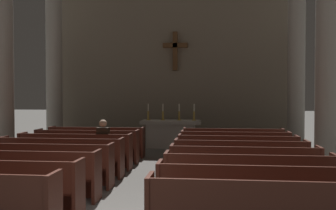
# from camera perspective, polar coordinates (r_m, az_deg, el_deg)

# --- Properties ---
(pew_left_row_3) EXTENTS (3.02, 0.50, 0.95)m
(pew_left_row_3) POSITION_cam_1_polar(r_m,az_deg,el_deg) (8.01, -20.71, -9.43)
(pew_left_row_3) COLOR #4C2319
(pew_left_row_3) RESTS_ON ground
(pew_left_row_4) EXTENTS (3.02, 0.50, 0.95)m
(pew_left_row_4) POSITION_cam_1_polar(r_m,az_deg,el_deg) (8.90, -17.77, -8.28)
(pew_left_row_4) COLOR #4C2319
(pew_left_row_4) RESTS_ON ground
(pew_left_row_5) EXTENTS (3.02, 0.50, 0.95)m
(pew_left_row_5) POSITION_cam_1_polar(r_m,az_deg,el_deg) (9.81, -15.38, -7.33)
(pew_left_row_5) COLOR #4C2319
(pew_left_row_5) RESTS_ON ground
(pew_left_row_6) EXTENTS (3.02, 0.50, 0.95)m
(pew_left_row_6) POSITION_cam_1_polar(r_m,az_deg,el_deg) (10.74, -13.40, -6.53)
(pew_left_row_6) COLOR #4C2319
(pew_left_row_6) RESTS_ON ground
(pew_left_row_7) EXTENTS (3.02, 0.50, 0.95)m
(pew_left_row_7) POSITION_cam_1_polar(r_m,az_deg,el_deg) (11.67, -11.75, -5.85)
(pew_left_row_7) COLOR #4C2319
(pew_left_row_7) RESTS_ON ground
(pew_left_row_8) EXTENTS (3.02, 0.50, 0.95)m
(pew_left_row_8) POSITION_cam_1_polar(r_m,az_deg,el_deg) (12.62, -10.35, -5.27)
(pew_left_row_8) COLOR #4C2319
(pew_left_row_8) RESTS_ON ground
(pew_right_row_2) EXTENTS (3.02, 0.50, 0.95)m
(pew_right_row_2) POSITION_cam_1_polar(r_m,az_deg,el_deg) (6.24, 12.65, -12.57)
(pew_right_row_2) COLOR #4C2319
(pew_right_row_2) RESTS_ON ground
(pew_right_row_3) EXTENTS (3.02, 0.50, 0.95)m
(pew_right_row_3) POSITION_cam_1_polar(r_m,az_deg,el_deg) (7.21, 11.74, -10.61)
(pew_right_row_3) COLOR #4C2319
(pew_right_row_3) RESTS_ON ground
(pew_right_row_4) EXTENTS (3.02, 0.50, 0.95)m
(pew_right_row_4) POSITION_cam_1_polar(r_m,az_deg,el_deg) (8.18, 11.06, -9.12)
(pew_right_row_4) COLOR #4C2319
(pew_right_row_4) RESTS_ON ground
(pew_right_row_5) EXTENTS (3.02, 0.50, 0.95)m
(pew_right_row_5) POSITION_cam_1_polar(r_m,az_deg,el_deg) (9.16, 10.52, -7.94)
(pew_right_row_5) COLOR #4C2319
(pew_right_row_5) RESTS_ON ground
(pew_right_row_6) EXTENTS (3.02, 0.50, 0.95)m
(pew_right_row_6) POSITION_cam_1_polar(r_m,az_deg,el_deg) (10.15, 10.09, -6.99)
(pew_right_row_6) COLOR #4C2319
(pew_right_row_6) RESTS_ON ground
(pew_right_row_7) EXTENTS (3.02, 0.50, 0.95)m
(pew_right_row_7) POSITION_cam_1_polar(r_m,az_deg,el_deg) (11.14, 9.74, -6.21)
(pew_right_row_7) COLOR #4C2319
(pew_right_row_7) RESTS_ON ground
(pew_right_row_8) EXTENTS (3.02, 0.50, 0.95)m
(pew_right_row_8) POSITION_cam_1_polar(r_m,az_deg,el_deg) (12.13, 9.45, -5.55)
(pew_right_row_8) COLOR #4C2319
(pew_right_row_8) RESTS_ON ground
(column_left_second) EXTENTS (0.91, 0.91, 6.18)m
(column_left_second) POSITION_cam_1_polar(r_m,az_deg,el_deg) (12.22, -23.02, 6.27)
(column_left_second) COLOR #ADA89E
(column_left_second) RESTS_ON ground
(column_right_second) EXTENTS (0.91, 0.91, 6.18)m
(column_right_second) POSITION_cam_1_polar(r_m,az_deg,el_deg) (11.11, 22.25, 6.74)
(column_right_second) COLOR #ADA89E
(column_right_second) RESTS_ON ground
(column_left_third) EXTENTS (0.91, 0.91, 6.18)m
(column_left_third) POSITION_cam_1_polar(r_m,az_deg,el_deg) (15.57, -16.28, 5.34)
(column_left_third) COLOR #ADA89E
(column_left_third) RESTS_ON ground
(column_right_third) EXTENTS (0.91, 0.91, 6.18)m
(column_right_third) POSITION_cam_1_polar(r_m,az_deg,el_deg) (14.72, 18.22, 5.53)
(column_right_third) COLOR #ADA89E
(column_right_third) RESTS_ON ground
(altar) EXTENTS (2.20, 0.90, 1.01)m
(altar) POSITION_cam_1_polar(r_m,az_deg,el_deg) (14.45, 0.44, -4.12)
(altar) COLOR #BCB7AD
(altar) RESTS_ON ground
(candlestick_outer_left) EXTENTS (0.16, 0.16, 0.61)m
(candlestick_outer_left) POSITION_cam_1_polar(r_m,az_deg,el_deg) (14.51, -2.91, -1.46)
(candlestick_outer_left) COLOR #B79338
(candlestick_outer_left) RESTS_ON altar
(candlestick_inner_left) EXTENTS (0.16, 0.16, 0.61)m
(candlestick_inner_left) POSITION_cam_1_polar(r_m,az_deg,el_deg) (14.43, -0.75, -1.47)
(candlestick_inner_left) COLOR #B79338
(candlestick_inner_left) RESTS_ON altar
(candlestick_inner_right) EXTENTS (0.16, 0.16, 0.61)m
(candlestick_inner_right) POSITION_cam_1_polar(r_m,az_deg,el_deg) (14.37, 1.63, -1.49)
(candlestick_inner_right) COLOR #B79338
(candlestick_inner_right) RESTS_ON altar
(candlestick_outer_right) EXTENTS (0.16, 0.16, 0.61)m
(candlestick_outer_right) POSITION_cam_1_polar(r_m,az_deg,el_deg) (14.34, 3.82, -1.50)
(candlestick_outer_right) COLOR #B79338
(candlestick_outer_right) RESTS_ON altar
(apse_with_cross) EXTENTS (9.95, 0.44, 6.79)m
(apse_with_cross) POSITION_cam_1_polar(r_m,az_deg,el_deg) (16.35, 1.12, 6.61)
(apse_with_cross) COLOR gray
(apse_with_cross) RESTS_ON ground
(lone_worshipper) EXTENTS (0.32, 0.43, 1.32)m
(lone_worshipper) POSITION_cam_1_polar(r_m,az_deg,el_deg) (10.51, -9.33, -5.50)
(lone_worshipper) COLOR #26262B
(lone_worshipper) RESTS_ON ground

